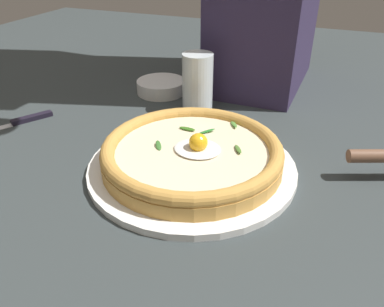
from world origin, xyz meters
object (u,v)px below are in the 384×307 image
(side_bowl, at_px, (161,87))
(table_knife, at_px, (18,122))
(pizza, at_px, (192,153))
(drinking_glass, at_px, (198,87))

(side_bowl, distance_m, table_knife, 0.34)
(pizza, relative_size, drinking_glass, 2.34)
(table_knife, bearing_deg, pizza, 175.80)
(pizza, bearing_deg, side_bowl, -56.18)
(table_knife, xyz_separation_m, drinking_glass, (-0.33, -0.20, 0.05))
(pizza, distance_m, drinking_glass, 0.25)
(side_bowl, bearing_deg, table_knife, 52.59)
(side_bowl, xyz_separation_m, table_knife, (0.21, 0.27, -0.01))
(pizza, xyz_separation_m, drinking_glass, (0.08, -0.23, 0.02))
(side_bowl, xyz_separation_m, drinking_glass, (-0.12, 0.07, 0.04))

